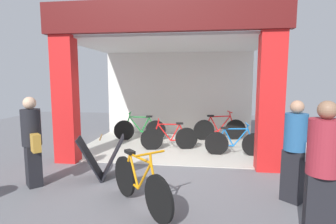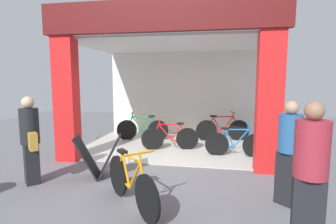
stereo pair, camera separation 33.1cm
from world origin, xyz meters
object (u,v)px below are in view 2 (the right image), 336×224
at_px(bicycle_inside_1, 236,144).
at_px(sandwich_board_sign, 98,157).
at_px(pedestrian_2, 30,139).
at_px(bicycle_inside_2, 170,138).
at_px(pedestrian_1, 290,152).
at_px(bicycle_inside_3, 223,129).
at_px(bicycle_parked_0, 131,183).
at_px(pedestrian_0, 310,176).
at_px(bicycle_inside_0, 143,129).

distance_m(bicycle_inside_1, sandwich_board_sign, 3.49).
bearing_deg(pedestrian_2, bicycle_inside_2, 52.54).
bearing_deg(pedestrian_2, sandwich_board_sign, 25.37).
bearing_deg(bicycle_inside_1, pedestrian_1, -75.73).
relative_size(bicycle_inside_3, sandwich_board_sign, 1.68).
height_order(bicycle_inside_3, bicycle_parked_0, bicycle_parked_0).
distance_m(bicycle_inside_1, pedestrian_2, 4.74).
height_order(pedestrian_0, pedestrian_2, pedestrian_0).
bearing_deg(bicycle_inside_0, pedestrian_1, -47.99).
distance_m(bicycle_parked_0, pedestrian_0, 2.50).
height_order(bicycle_inside_0, bicycle_inside_1, bicycle_inside_0).
bearing_deg(bicycle_parked_0, pedestrian_2, 165.50).
distance_m(bicycle_inside_2, bicycle_inside_3, 2.06).
xyz_separation_m(bicycle_inside_2, bicycle_parked_0, (-0.03, -3.43, 0.03)).
bearing_deg(bicycle_parked_0, bicycle_inside_2, 89.53).
relative_size(bicycle_inside_1, bicycle_parked_0, 1.20).
xyz_separation_m(bicycle_parked_0, pedestrian_1, (2.45, 0.54, 0.48)).
bearing_deg(bicycle_inside_0, sandwich_board_sign, -89.59).
height_order(bicycle_parked_0, sandwich_board_sign, bicycle_parked_0).
distance_m(bicycle_inside_3, pedestrian_2, 5.68).
bearing_deg(bicycle_inside_2, sandwich_board_sign, -114.79).
xyz_separation_m(bicycle_inside_1, pedestrian_0, (0.54, -3.78, 0.58)).
bearing_deg(pedestrian_1, bicycle_inside_0, 132.01).
bearing_deg(sandwich_board_sign, pedestrian_2, -154.63).
distance_m(bicycle_inside_3, bicycle_parked_0, 5.09).
distance_m(bicycle_parked_0, pedestrian_2, 2.29).
bearing_deg(pedestrian_1, sandwich_board_sign, 171.15).
height_order(bicycle_inside_2, pedestrian_1, pedestrian_1).
height_order(bicycle_inside_0, pedestrian_1, pedestrian_1).
distance_m(pedestrian_1, pedestrian_2, 4.62).
relative_size(bicycle_inside_0, sandwich_board_sign, 1.67).
bearing_deg(sandwich_board_sign, bicycle_inside_2, 65.21).
xyz_separation_m(bicycle_inside_0, bicycle_parked_0, (1.08, -4.46, 0.01)).
height_order(bicycle_inside_0, sandwich_board_sign, bicycle_inside_0).
bearing_deg(sandwich_board_sign, pedestrian_0, -27.71).
bearing_deg(bicycle_parked_0, pedestrian_0, -16.47).
bearing_deg(pedestrian_0, bicycle_inside_1, 98.10).
height_order(sandwich_board_sign, pedestrian_2, pedestrian_2).
xyz_separation_m(bicycle_parked_0, pedestrian_2, (-2.17, 0.56, 0.49)).
bearing_deg(pedestrian_2, pedestrian_1, -0.20).
bearing_deg(bicycle_inside_3, pedestrian_0, -81.50).
height_order(bicycle_inside_0, bicycle_inside_2, bicycle_inside_0).
distance_m(bicycle_inside_1, bicycle_parked_0, 3.57).
bearing_deg(bicycle_inside_2, bicycle_inside_0, 136.88).
relative_size(sandwich_board_sign, pedestrian_0, 0.58).
bearing_deg(pedestrian_2, bicycle_parked_0, -14.50).
height_order(bicycle_inside_2, sandwich_board_sign, bicycle_inside_2).
bearing_deg(bicycle_parked_0, sandwich_board_sign, 133.95).
bearing_deg(bicycle_inside_3, bicycle_inside_1, -80.64).
relative_size(sandwich_board_sign, pedestrian_2, 0.60).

